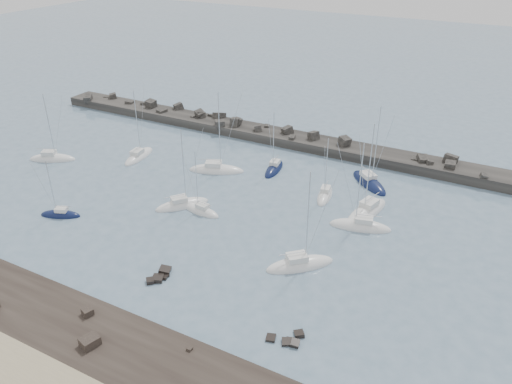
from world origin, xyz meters
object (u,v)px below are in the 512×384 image
sailboat_5 (201,211)px  sailboat_8 (369,183)px  sailboat_2 (61,215)px  sailboat_4 (216,170)px  sailboat_0 (52,159)px  sailboat_9 (360,227)px  sailboat_14 (274,169)px  sailboat_3 (182,205)px  sailboat_7 (300,265)px  sailboat_1 (139,157)px  sailboat_13 (367,212)px  sailboat_6 (325,196)px

sailboat_5 → sailboat_8: (19.97, 21.21, 0.01)m
sailboat_2 → sailboat_4: bearing=62.4°
sailboat_0 → sailboat_9: 58.17m
sailboat_4 → sailboat_14: size_ratio=1.30×
sailboat_0 → sailboat_4: 31.33m
sailboat_3 → sailboat_7: size_ratio=0.93×
sailboat_1 → sailboat_4: sailboat_4 is taller
sailboat_4 → sailboat_7: (24.34, -18.79, 0.01)m
sailboat_8 → sailboat_9: (2.92, -14.13, 0.01)m
sailboat_1 → sailboat_8: 42.70m
sailboat_4 → sailboat_13: 28.06m
sailboat_3 → sailboat_8: (23.62, 21.10, 0.00)m
sailboat_6 → sailboat_7: sailboat_7 is taller
sailboat_2 → sailboat_4: sailboat_4 is taller
sailboat_1 → sailboat_5: bearing=-27.9°
sailboat_3 → sailboat_7: 23.16m
sailboat_1 → sailboat_9: 44.70m
sailboat_9 → sailboat_13: (-0.41, 4.62, -0.00)m
sailboat_2 → sailboat_6: sailboat_6 is taller
sailboat_14 → sailboat_7: bearing=-57.3°
sailboat_3 → sailboat_9: (26.54, 6.97, 0.01)m
sailboat_1 → sailboat_9: bearing=-5.6°
sailboat_13 → sailboat_8: bearing=104.8°
sailboat_1 → sailboat_13: 44.08m
sailboat_1 → sailboat_3: sailboat_1 is taller
sailboat_5 → sailboat_6: sailboat_6 is taller
sailboat_4 → sailboat_9: (28.43, -6.18, 0.01)m
sailboat_0 → sailboat_9: (58.02, 4.10, -0.00)m
sailboat_2 → sailboat_7: (36.96, 5.38, 0.02)m
sailboat_0 → sailboat_4: (29.60, 10.28, -0.01)m
sailboat_6 → sailboat_8: 9.19m
sailboat_6 → sailboat_9: bearing=-39.0°
sailboat_1 → sailboat_9: (44.49, -4.37, 0.01)m
sailboat_13 → sailboat_14: 20.30m
sailboat_1 → sailboat_8: size_ratio=0.92×
sailboat_4 → sailboat_9: size_ratio=1.09×
sailboat_6 → sailboat_7: bearing=-78.6°
sailboat_3 → sailboat_5: (3.64, -0.11, -0.01)m
sailboat_2 → sailboat_9: bearing=23.7°
sailboat_3 → sailboat_5: 3.65m
sailboat_1 → sailboat_13: sailboat_13 is taller
sailboat_7 → sailboat_9: bearing=72.1°
sailboat_2 → sailboat_4: 27.27m
sailboat_8 → sailboat_9: size_ratio=1.06×
sailboat_4 → sailboat_8: (25.50, 7.95, -0.00)m
sailboat_5 → sailboat_13: 25.34m
sailboat_1 → sailboat_6: 36.61m
sailboat_14 → sailboat_4: bearing=-149.4°
sailboat_4 → sailboat_2: bearing=-117.6°
sailboat_2 → sailboat_13: bearing=29.1°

